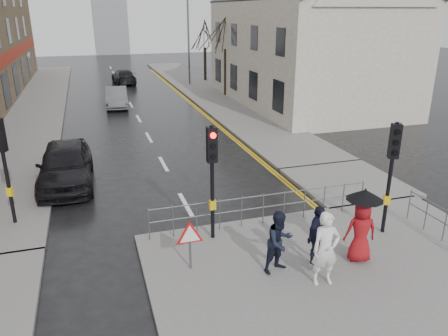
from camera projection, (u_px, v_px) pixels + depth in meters
ground at (208, 246)px, 12.69m from camera, size 120.00×120.00×0.00m
near_pavement at (369, 295)px, 10.37m from camera, size 10.00×9.00×0.14m
left_pavement at (37, 104)px, 31.48m from camera, size 4.00×44.00×0.14m
right_pavement at (204, 90)px, 36.92m from camera, size 4.00×40.00×0.14m
pavement_bridge_right at (347, 182)px, 17.19m from camera, size 4.00×4.20×0.14m
building_right_cream at (304, 35)px, 30.58m from camera, size 9.00×16.40×10.10m
traffic_signal_near_left at (212, 163)px, 12.09m from camera, size 0.28×0.27×3.40m
traffic_signal_near_right at (392, 159)px, 12.41m from camera, size 0.34×0.33×3.40m
traffic_signal_far_left at (3, 152)px, 13.00m from camera, size 0.34×0.33×3.40m
guard_railing_front at (263, 202)px, 13.49m from camera, size 7.14×0.04×1.00m
warning_sign at (190, 237)px, 11.03m from camera, size 0.80×0.07×1.35m
street_lamp at (186, 31)px, 37.84m from camera, size 1.83×0.25×8.00m
tree_near at (226, 29)px, 32.78m from camera, size 2.40×2.40×6.58m
tree_far at (205, 33)px, 40.34m from camera, size 2.40×2.40×5.64m
pedestrian_a at (326, 249)px, 10.42m from camera, size 0.72×0.51×1.87m
pedestrian_b at (280, 242)px, 10.98m from camera, size 0.95×0.84×1.65m
pedestrian_with_umbrella at (362, 222)px, 11.35m from camera, size 0.96×0.96×2.04m
pedestrian_d at (317, 235)px, 11.32m from camera, size 1.01×0.88×1.63m
car_parked at (65, 164)px, 16.84m from camera, size 2.09×4.96×1.68m
car_mid at (117, 97)px, 30.56m from camera, size 1.70×4.24×1.37m
car_far at (124, 77)px, 40.24m from camera, size 2.09×4.60×1.31m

